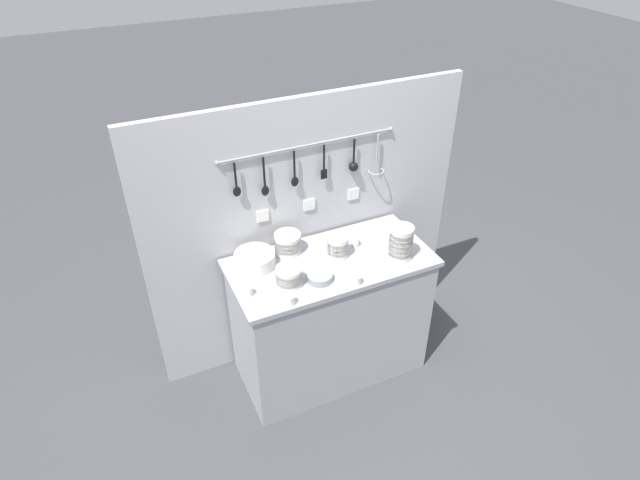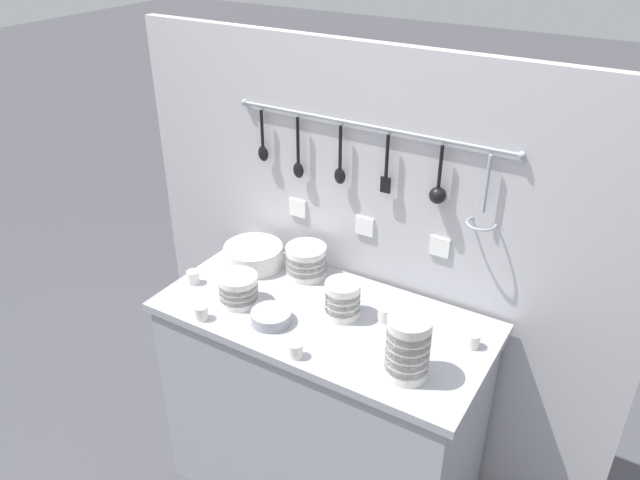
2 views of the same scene
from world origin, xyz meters
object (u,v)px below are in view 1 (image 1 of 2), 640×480
Objects in this scene: cup_centre at (357,280)px; cup_back_left at (355,242)px; bowl_stack_short_front at (289,276)px; bowl_stack_nested_right at (288,243)px; cup_beside_plates at (398,228)px; bowl_stack_tall_left at (401,243)px; bowl_stack_back_corner at (338,246)px; cup_back_right at (291,300)px; plate_stack at (255,259)px; steel_mixing_bowl at (320,277)px; cup_front_left at (248,291)px.

cup_back_left is at bearing 63.91° from cup_centre.
bowl_stack_short_front reaches higher than cup_centre.
bowl_stack_nested_right is 0.69m from cup_beside_plates.
bowl_stack_tall_left is 0.64m from bowl_stack_nested_right.
bowl_stack_back_corner is at bearing 152.39° from bowl_stack_tall_left.
bowl_stack_back_corner is at bearing 19.21° from bowl_stack_short_front.
bowl_stack_back_corner reaches higher than cup_beside_plates.
cup_centre is at bearing 0.00° from cup_back_right.
cup_beside_plates is (0.68, -0.09, -0.04)m from bowl_stack_nested_right.
cup_back_left is at bearing -6.27° from plate_stack.
steel_mixing_bowl is at bearing 27.00° from cup_back_right.
cup_back_right is at bearing -171.69° from bowl_stack_tall_left.
cup_front_left is 1.00× the size of cup_beside_plates.
cup_centre is (0.23, -0.42, -0.04)m from bowl_stack_nested_right.
cup_front_left is at bearing -140.92° from bowl_stack_nested_right.
cup_front_left is at bearing 177.38° from bowl_stack_short_front.
plate_stack is 4.54× the size of cup_back_left.
bowl_stack_back_corner is 2.61× the size of cup_front_left.
plate_stack is at bearing 139.52° from cup_centre.
plate_stack is at bearing 177.14° from cup_beside_plates.
cup_beside_plates is (0.78, 0.19, -0.03)m from bowl_stack_short_front.
cup_front_left and cup_back_right have the same top height.
bowl_stack_short_front reaches higher than steel_mixing_bowl.
bowl_stack_nested_right is (-0.55, 0.32, -0.04)m from bowl_stack_tall_left.
bowl_stack_short_front is 0.61× the size of plate_stack.
plate_stack is 0.58m from cup_centre.
bowl_stack_back_corner reaches higher than cup_centre.
bowl_stack_short_front is (-0.11, -0.27, -0.01)m from bowl_stack_nested_right.
bowl_stack_nested_right is 0.42m from cup_front_left.
bowl_stack_short_front reaches higher than plate_stack.
cup_back_right is (-0.71, -0.10, -0.08)m from bowl_stack_tall_left.
plate_stack is (-0.11, 0.23, -0.01)m from bowl_stack_short_front.
cup_centre is (0.33, -0.14, -0.03)m from bowl_stack_short_front.
cup_centre reaches higher than steel_mixing_bowl.
plate_stack reaches higher than cup_back_left.
plate_stack reaches higher than cup_centre.
bowl_stack_tall_left reaches higher than steel_mixing_bowl.
steel_mixing_bowl is 2.77× the size of cup_front_left.
bowl_stack_nested_right is 0.48m from cup_centre.
bowl_stack_nested_right reaches higher than cup_back_right.
steel_mixing_bowl is 2.77× the size of cup_back_right.
cup_front_left is at bearing -170.03° from cup_beside_plates.
bowl_stack_back_corner reaches higher than cup_back_left.
bowl_stack_tall_left is 0.90× the size of plate_stack.
cup_front_left is 1.00× the size of cup_back_right.
cup_back_left is (0.14, 0.05, -0.04)m from bowl_stack_back_corner.
bowl_stack_tall_left is 0.27m from cup_beside_plates.
bowl_stack_back_corner is at bearing -13.60° from plate_stack.
bowl_stack_tall_left is 0.35m from bowl_stack_back_corner.
bowl_stack_nested_right reaches higher than cup_centre.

